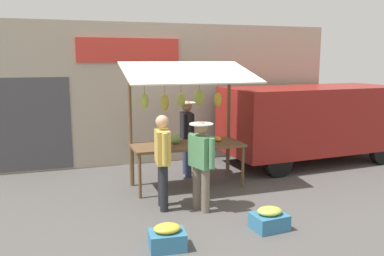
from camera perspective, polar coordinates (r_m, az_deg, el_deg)
name	(u,v)px	position (r m, az deg, el deg)	size (l,w,h in m)	color
ground_plane	(187,186)	(8.14, -0.67, -8.36)	(40.00, 40.00, 0.00)	#514F4C
street_backdrop	(158,94)	(9.87, -4.94, 4.89)	(9.00, 0.30, 3.40)	#B2A893
market_stall	(187,110)	(7.84, -0.79, 2.57)	(2.50, 1.46, 2.50)	brown
vendor_with_sunhat	(187,132)	(8.66, -0.74, -0.54)	(0.43, 0.70, 1.66)	navy
shopper_with_shopping_bag	(201,159)	(6.67, 1.32, -4.51)	(0.40, 0.64, 1.53)	#726656
shopper_in_striped_shirt	(162,155)	(6.75, -4.25, -3.92)	(0.27, 0.69, 1.63)	#232328
parked_van	(307,118)	(10.17, 16.11, 1.41)	(4.50, 2.11, 1.88)	maroon
produce_crate_near	(167,238)	(5.58, -3.57, -15.41)	(0.52, 0.42, 0.36)	teal
produce_crate_side	(269,219)	(6.26, 11.02, -12.72)	(0.54, 0.45, 0.35)	teal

